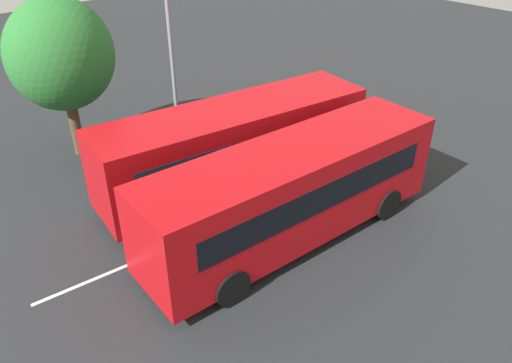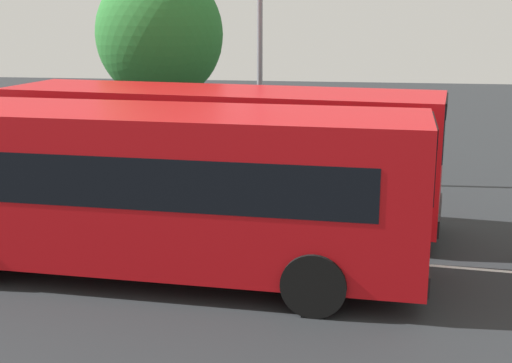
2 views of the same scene
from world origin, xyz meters
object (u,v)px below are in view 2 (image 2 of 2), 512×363
Objects in this scene: bus_center_left at (220,150)px; depot_tree at (159,35)px; bus_far_left at (152,185)px; street_lamp at (258,47)px.

depot_tree is (-3.19, 6.34, 2.39)m from bus_center_left.
bus_center_left is (0.59, 3.49, 0.00)m from bus_far_left.
street_lamp is at bearing -33.90° from depot_tree.
bus_center_left is at bearing -63.27° from depot_tree.
depot_tree is at bearing 108.16° from bus_far_left.
depot_tree is (-3.48, 2.34, 0.23)m from street_lamp.
street_lamp is at bearing 86.61° from bus_far_left.
depot_tree is at bearing -116.81° from street_lamp.
depot_tree is (-2.60, 9.83, 2.39)m from bus_far_left.
street_lamp is 4.20m from depot_tree.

